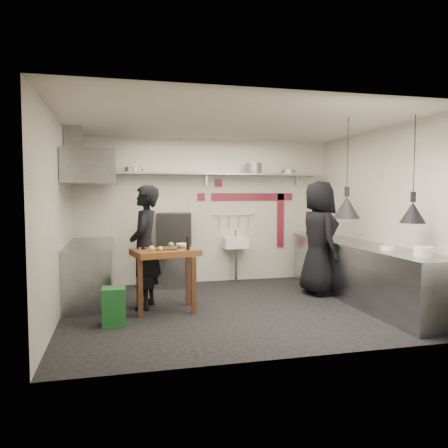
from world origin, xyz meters
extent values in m
plane|color=black|center=(0.00, 0.00, 0.00)|extent=(5.00, 5.00, 0.00)
plane|color=beige|center=(0.00, 0.00, 2.80)|extent=(5.00, 5.00, 0.00)
cube|color=silver|center=(0.00, 2.10, 1.40)|extent=(5.00, 0.04, 2.80)
cube|color=silver|center=(0.00, -2.10, 1.40)|extent=(5.00, 0.04, 2.80)
cube|color=silver|center=(-2.50, 0.00, 1.40)|extent=(0.04, 4.20, 2.80)
cube|color=silver|center=(2.50, 0.00, 1.40)|extent=(0.04, 4.20, 2.80)
cube|color=maroon|center=(0.95, 2.08, 1.68)|extent=(1.70, 0.02, 0.14)
cube|color=maroon|center=(1.55, 2.08, 1.20)|extent=(0.14, 0.02, 1.10)
cube|color=maroon|center=(0.25, 2.08, 1.95)|extent=(0.14, 0.02, 0.14)
cube|color=maroon|center=(-0.10, 2.08, 1.68)|extent=(0.14, 0.02, 0.14)
cube|color=gray|center=(0.00, 1.92, 2.12)|extent=(4.60, 0.34, 0.04)
cube|color=gray|center=(-1.90, 2.07, 2.02)|extent=(0.04, 0.06, 0.24)
cube|color=gray|center=(0.00, 2.07, 2.02)|extent=(0.04, 0.06, 0.24)
cube|color=gray|center=(1.90, 2.07, 2.02)|extent=(0.04, 0.06, 0.24)
cylinder|color=gray|center=(-1.40, 1.92, 2.19)|extent=(0.37, 0.37, 0.09)
cylinder|color=gray|center=(-1.33, 1.92, 2.18)|extent=(0.29, 0.29, 0.07)
cylinder|color=gray|center=(0.92, 1.92, 2.24)|extent=(0.37, 0.37, 0.20)
cylinder|color=gray|center=(1.65, 1.92, 2.18)|extent=(0.37, 0.37, 0.08)
cube|color=gray|center=(-0.68, 1.81, 0.40)|extent=(0.76, 0.71, 0.80)
cube|color=black|center=(-0.68, 1.74, 1.09)|extent=(0.72, 0.69, 0.58)
cube|color=maroon|center=(-0.71, 1.49, 1.09)|extent=(0.53, 0.12, 0.46)
cube|color=black|center=(-0.70, 1.47, 1.09)|extent=(0.36, 0.08, 0.34)
cube|color=white|center=(0.55, 1.92, 0.78)|extent=(0.46, 0.34, 0.22)
cylinder|color=gray|center=(0.55, 1.92, 0.96)|extent=(0.03, 0.03, 0.14)
cylinder|color=gray|center=(0.55, 1.88, 0.34)|extent=(0.06, 0.06, 0.66)
cylinder|color=gray|center=(0.55, 2.06, 1.32)|extent=(0.90, 0.02, 0.02)
cube|color=gray|center=(2.15, 0.00, 0.45)|extent=(0.70, 3.80, 0.90)
cube|color=gray|center=(2.15, 0.00, 0.92)|extent=(0.76, 3.90, 0.03)
cylinder|color=white|center=(2.12, -1.51, 1.00)|extent=(0.27, 0.27, 0.13)
cylinder|color=white|center=(2.10, -0.78, 0.96)|extent=(0.24, 0.24, 0.05)
cube|color=gray|center=(-2.15, 1.05, 0.45)|extent=(0.70, 1.90, 0.90)
cube|color=gray|center=(-2.15, 1.05, 0.92)|extent=(0.76, 2.00, 0.03)
cube|color=gray|center=(-2.10, 1.05, 2.15)|extent=(0.78, 1.60, 0.50)
cube|color=gray|center=(-2.35, 1.05, 2.55)|extent=(0.28, 0.28, 0.50)
cube|color=#1A5B25|center=(-1.76, -0.44, 0.25)|extent=(0.31, 0.31, 0.50)
cube|color=#4C2F1D|center=(-0.99, 0.07, 0.93)|extent=(0.34, 0.26, 0.02)
cylinder|color=black|center=(-0.70, -0.05, 1.02)|extent=(0.06, 0.06, 0.20)
sphere|color=yellow|center=(-1.23, -0.05, 0.96)|extent=(0.10, 0.10, 0.08)
sphere|color=yellow|center=(-1.11, -0.09, 0.96)|extent=(0.09, 0.09, 0.07)
sphere|color=olive|center=(-0.92, 0.22, 0.97)|extent=(0.11, 0.11, 0.09)
cube|color=gray|center=(-1.31, 0.25, 0.94)|extent=(0.20, 0.14, 0.03)
imported|color=white|center=(-0.74, 0.22, 0.95)|extent=(0.23, 0.23, 0.07)
imported|color=black|center=(-1.30, 0.34, 0.93)|extent=(0.60, 0.77, 1.87)
imported|color=black|center=(1.68, 0.58, 0.98)|extent=(0.64, 0.97, 1.96)
camera|label=1|loc=(-1.69, -6.32, 1.74)|focal=35.00mm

